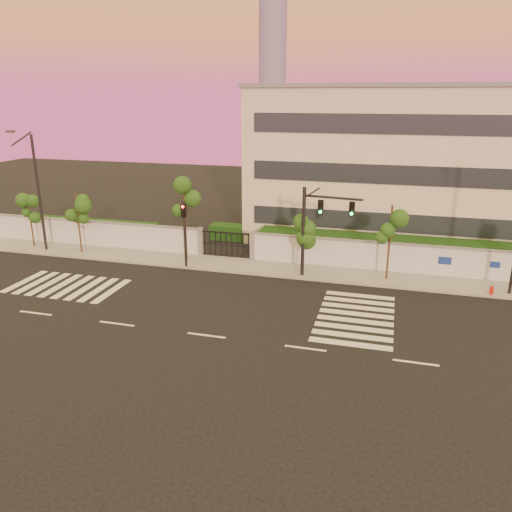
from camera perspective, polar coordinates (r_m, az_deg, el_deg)
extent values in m
plane|color=black|center=(25.29, -5.69, -9.03)|extent=(120.00, 120.00, 0.00)
cube|color=gray|center=(34.47, 0.54, -1.31)|extent=(60.00, 3.00, 0.15)
cube|color=silver|center=(43.18, -21.98, 2.62)|extent=(25.00, 0.30, 2.00)
cube|color=slate|center=(42.93, -22.14, 3.98)|extent=(25.00, 0.36, 0.12)
cube|color=silver|center=(35.10, 24.76, -1.07)|extent=(31.00, 0.30, 2.00)
cube|color=slate|center=(34.80, 24.98, 0.59)|extent=(31.00, 0.36, 0.12)
cube|color=slate|center=(37.03, -6.35, 1.61)|extent=(0.35, 0.35, 2.20)
cube|color=slate|center=(35.78, -0.38, 1.14)|extent=(0.35, 0.35, 2.20)
cube|color=black|center=(36.99, 15.79, 0.69)|extent=(20.00, 2.00, 1.80)
cube|color=black|center=(44.34, -18.47, 2.98)|extent=(12.00, 1.80, 1.40)
cube|color=black|center=(41.08, -1.16, 2.63)|extent=(6.00, 1.50, 1.20)
cube|color=beige|center=(43.30, 16.44, 10.00)|extent=(24.00, 12.00, 12.00)
cube|color=#262D38|center=(38.00, 16.01, 3.63)|extent=(22.00, 0.08, 1.40)
cube|color=#262D38|center=(37.34, 16.47, 8.84)|extent=(22.00, 0.08, 1.40)
cube|color=#262D38|center=(36.99, 16.96, 14.19)|extent=(22.00, 0.08, 1.40)
cube|color=slate|center=(42.97, 17.18, 18.06)|extent=(24.40, 12.40, 0.30)
cylinder|color=slate|center=(312.83, 1.95, 25.89)|extent=(16.00, 16.00, 110.00)
cube|color=silver|center=(35.41, -24.92, -2.63)|extent=(0.50, 4.00, 0.02)
cube|color=silver|center=(34.84, -23.78, -2.80)|extent=(0.50, 4.00, 0.02)
cube|color=silver|center=(34.30, -22.61, -2.97)|extent=(0.50, 4.00, 0.02)
cube|color=silver|center=(33.76, -21.40, -3.14)|extent=(0.50, 4.00, 0.02)
cube|color=silver|center=(33.25, -20.15, -3.31)|extent=(0.50, 4.00, 0.02)
cube|color=silver|center=(32.75, -18.86, -3.49)|extent=(0.50, 4.00, 0.02)
cube|color=silver|center=(32.27, -17.53, -3.68)|extent=(0.50, 4.00, 0.02)
cube|color=silver|center=(31.80, -16.16, -3.86)|extent=(0.50, 4.00, 0.02)
cube|color=silver|center=(24.78, 10.71, -9.84)|extent=(4.00, 0.50, 0.02)
cube|color=silver|center=(25.58, 10.89, -8.93)|extent=(4.00, 0.50, 0.02)
cube|color=silver|center=(26.39, 11.07, -8.07)|extent=(4.00, 0.50, 0.02)
cube|color=silver|center=(27.20, 11.23, -7.26)|extent=(4.00, 0.50, 0.02)
cube|color=silver|center=(28.02, 11.39, -6.50)|extent=(4.00, 0.50, 0.02)
cube|color=silver|center=(28.84, 11.53, -5.78)|extent=(4.00, 0.50, 0.02)
cube|color=silver|center=(29.67, 11.67, -5.10)|extent=(4.00, 0.50, 0.02)
cube|color=silver|center=(30.50, 11.80, -4.46)|extent=(4.00, 0.50, 0.02)
cube|color=silver|center=(30.12, -23.86, -5.99)|extent=(2.00, 0.15, 0.01)
cube|color=silver|center=(27.35, -15.60, -7.46)|extent=(2.00, 0.15, 0.01)
cube|color=silver|center=(25.29, -5.69, -9.01)|extent=(2.00, 0.15, 0.01)
cube|color=silver|center=(24.10, 5.67, -10.45)|extent=(2.00, 0.15, 0.01)
cube|color=silver|center=(23.92, 17.79, -11.53)|extent=(2.00, 0.15, 0.01)
cylinder|color=#382314|center=(42.45, -24.32, 3.46)|extent=(0.12, 0.12, 3.98)
sphere|color=#214513|center=(42.20, -24.52, 5.03)|extent=(1.06, 1.06, 1.06)
sphere|color=#214513|center=(42.25, -23.90, 4.29)|extent=(0.81, 0.81, 0.81)
sphere|color=#214513|center=(42.36, -24.88, 4.47)|extent=(0.77, 0.77, 0.77)
cylinder|color=#382314|center=(39.39, -19.60, 3.46)|extent=(0.12, 0.12, 4.59)
sphere|color=#214513|center=(39.09, -19.81, 5.42)|extent=(1.15, 1.15, 1.15)
sphere|color=#214513|center=(39.20, -19.10, 4.49)|extent=(0.87, 0.87, 0.87)
sphere|color=#214513|center=(39.24, -20.25, 4.73)|extent=(0.83, 0.83, 0.83)
cylinder|color=#382314|center=(35.46, -8.10, 3.96)|extent=(0.13, 0.13, 5.97)
sphere|color=#214513|center=(35.07, -8.23, 6.80)|extent=(1.20, 1.20, 1.20)
sphere|color=#214513|center=(35.30, -7.45, 5.42)|extent=(0.92, 0.92, 0.92)
sphere|color=#214513|center=(35.18, -8.78, 5.81)|extent=(0.88, 0.88, 0.88)
cylinder|color=#382314|center=(33.17, 5.48, 1.36)|extent=(0.12, 0.12, 4.04)
sphere|color=#214513|center=(32.85, 5.54, 3.39)|extent=(1.14, 1.14, 1.14)
sphere|color=#214513|center=(33.15, 6.19, 2.41)|extent=(0.87, 0.87, 0.87)
sphere|color=#214513|center=(32.86, 4.94, 2.68)|extent=(0.83, 0.83, 0.83)
cylinder|color=#382314|center=(32.53, 14.98, 1.37)|extent=(0.13, 0.13, 5.00)
sphere|color=#214513|center=(32.15, 15.19, 3.93)|extent=(1.20, 1.20, 1.20)
sphere|color=#214513|center=(32.54, 15.77, 2.68)|extent=(0.92, 0.92, 0.92)
sphere|color=#214513|center=(32.11, 14.53, 3.05)|extent=(0.88, 0.88, 0.88)
cylinder|color=black|center=(32.13, 5.42, 2.61)|extent=(0.23, 0.23, 5.97)
cylinder|color=black|center=(31.33, 8.86, 6.60)|extent=(3.65, 0.63, 0.15)
cube|color=black|center=(31.50, 7.40, 5.56)|extent=(0.34, 0.17, 0.87)
sphere|color=#0CF259|center=(31.46, 7.35, 5.04)|extent=(0.19, 0.19, 0.19)
cube|color=black|center=(31.30, 10.90, 5.31)|extent=(0.34, 0.17, 0.87)
sphere|color=#0CF259|center=(31.25, 10.86, 4.79)|extent=(0.19, 0.19, 0.19)
cylinder|color=black|center=(34.19, -8.13, 2.35)|extent=(0.17, 0.17, 4.72)
cube|color=black|center=(33.73, -8.29, 5.16)|extent=(0.37, 0.19, 0.94)
sphere|color=red|center=(33.57, -8.39, 5.61)|extent=(0.21, 0.21, 0.21)
cylinder|color=black|center=(40.55, -23.54, 6.42)|extent=(0.20, 0.20, 8.76)
cylinder|color=black|center=(39.28, -25.20, 12.05)|extent=(0.11, 2.10, 0.85)
cube|color=#3F3F44|center=(38.50, -26.26, 12.65)|extent=(0.55, 0.27, 0.16)
cylinder|color=red|center=(32.77, 25.28, -3.85)|extent=(0.21, 0.21, 0.47)
cylinder|color=red|center=(32.68, 25.34, -3.39)|extent=(0.26, 0.26, 0.09)
sphere|color=red|center=(32.64, 25.37, -3.22)|extent=(0.17, 0.17, 0.17)
cylinder|color=red|center=(32.74, 25.30, -3.70)|extent=(0.28, 0.15, 0.09)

